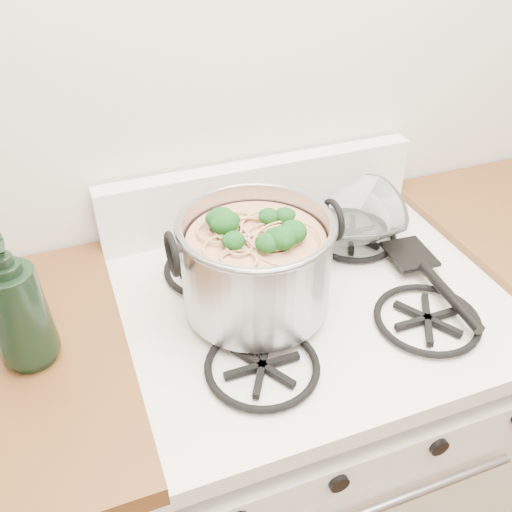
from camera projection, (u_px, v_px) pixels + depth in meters
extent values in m
plane|color=silver|center=(255.00, 25.00, 1.15)|extent=(3.60, 0.00, 3.60)
cube|color=white|center=(301.00, 444.00, 1.46)|extent=(0.76, 0.65, 0.81)
cube|color=white|center=(312.00, 304.00, 1.18)|extent=(0.76, 0.65, 0.04)
cube|color=black|center=(313.00, 292.00, 1.16)|extent=(0.60, 0.56, 0.02)
cylinder|color=black|center=(336.00, 479.00, 0.97)|extent=(0.04, 0.03, 0.04)
cylinder|color=black|center=(436.00, 443.00, 1.02)|extent=(0.04, 0.03, 0.04)
cube|color=silver|center=(100.00, 502.00, 1.29)|extent=(0.25, 0.65, 0.88)
cube|color=#563415|center=(58.00, 361.00, 1.02)|extent=(0.25, 0.65, 0.04)
cylinder|color=#9998A1|center=(256.00, 264.00, 1.06)|extent=(0.28, 0.28, 0.19)
torus|color=#9998A1|center=(256.00, 224.00, 1.01)|extent=(0.29, 0.29, 0.01)
torus|color=black|center=(172.00, 254.00, 0.98)|extent=(0.01, 0.08, 0.08)
torus|color=black|center=(333.00, 220.00, 1.07)|extent=(0.01, 0.08, 0.08)
cylinder|color=tan|center=(256.00, 271.00, 1.07)|extent=(0.25, 0.25, 0.15)
sphere|color=#134815|center=(256.00, 229.00, 1.01)|extent=(0.04, 0.04, 0.04)
sphere|color=#134815|center=(256.00, 229.00, 1.01)|extent=(0.04, 0.04, 0.04)
sphere|color=#134815|center=(256.00, 229.00, 1.01)|extent=(0.04, 0.04, 0.04)
sphere|color=#134815|center=(256.00, 229.00, 1.01)|extent=(0.04, 0.04, 0.04)
sphere|color=#134815|center=(256.00, 229.00, 1.01)|extent=(0.04, 0.04, 0.04)
sphere|color=#134815|center=(256.00, 229.00, 1.01)|extent=(0.04, 0.04, 0.04)
sphere|color=#134815|center=(256.00, 229.00, 1.01)|extent=(0.04, 0.04, 0.04)
sphere|color=#134815|center=(256.00, 229.00, 1.01)|extent=(0.04, 0.04, 0.04)
sphere|color=#134815|center=(256.00, 229.00, 1.01)|extent=(0.04, 0.04, 0.04)
sphere|color=#134815|center=(256.00, 229.00, 1.01)|extent=(0.04, 0.04, 0.04)
imported|color=white|center=(340.00, 222.00, 1.32)|extent=(0.14, 0.14, 0.03)
imported|color=black|center=(15.00, 300.00, 0.92)|extent=(0.12, 0.12, 0.26)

